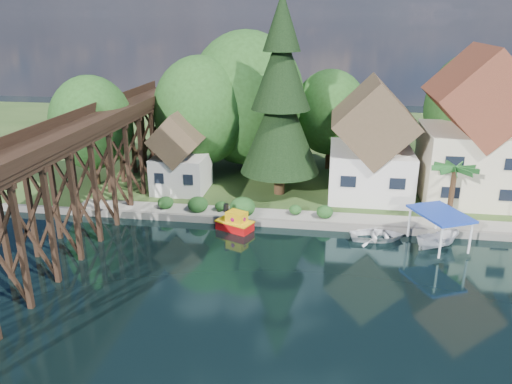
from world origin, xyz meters
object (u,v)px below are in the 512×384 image
house_center (473,136)px  boat_canopy (438,233)px  shed (181,157)px  conifer (281,102)px  palm_tree (455,170)px  trestle_bridge (85,168)px  boat_white_a (377,234)px  tugboat (235,223)px  house_left (371,147)px

house_center → boat_canopy: size_ratio=2.58×
boat_canopy → shed: bearing=159.0°
conifer → palm_tree: 16.03m
trestle_bridge → conifer: 17.96m
boat_white_a → boat_canopy: boat_canopy is taller
conifer → trestle_bridge: bearing=-146.2°
shed → palm_tree: 24.63m
boat_white_a → conifer: bearing=37.8°
shed → palm_tree: shed is taller
trestle_bridge → tugboat: (11.76, 1.67, -4.71)m
tugboat → boat_canopy: boat_canopy is taller
palm_tree → house_left: bearing=136.8°
house_left → house_center: house_center is taller
conifer → boat_canopy: size_ratio=3.40×
house_center → boat_white_a: bearing=-131.9°
boat_canopy → boat_white_a: bearing=168.7°
trestle_bridge → conifer: (14.55, 9.74, 3.96)m
trestle_bridge → tugboat: size_ratio=13.12×
shed → boat_white_a: bearing=-23.2°
trestle_bridge → boat_white_a: trestle_bridge is taller
house_center → tugboat: bearing=-154.5°
house_center → tugboat: (-20.24, -9.66, -5.77)m
house_left → palm_tree: 8.54m
house_center → boat_canopy: house_center is taller
house_left → trestle_bridge: bearing=-154.8°
palm_tree → conifer: bearing=162.0°
house_center → house_left: bearing=-176.8°
tugboat → conifer: bearing=70.9°
palm_tree → tugboat: 18.28m
shed → boat_canopy: shed is taller
house_left → tugboat: bearing=-140.8°
tugboat → palm_tree: bearing=10.8°
house_left → conifer: (-8.45, -1.08, 4.17)m
house_center → shed: bearing=-175.8°
conifer → boat_canopy: (13.01, -9.08, -8.07)m
boat_white_a → trestle_bridge: bearing=85.1°
shed → house_left: bearing=4.8°
house_left → boat_canopy: house_left is taller
shed → boat_canopy: (22.56, -8.66, -2.59)m
house_center → boat_canopy: bearing=-112.6°
trestle_bridge → shed: size_ratio=5.63×
palm_tree → boat_white_a: (-6.01, -3.45, -4.49)m
house_left → conifer: 9.48m
trestle_bridge → house_center: size_ratio=3.18×
boat_canopy → palm_tree: bearing=69.0°
conifer → palm_tree: bearing=-18.0°
conifer → palm_tree: size_ratio=3.60×
palm_tree → tugboat: palm_tree is taller
conifer → boat_white_a: (8.66, -8.21, -8.87)m
trestle_bridge → tugboat: bearing=8.1°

